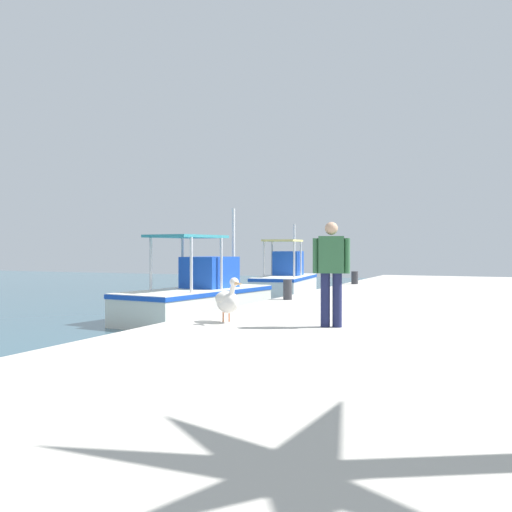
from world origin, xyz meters
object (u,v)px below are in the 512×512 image
(pelican, at_px, (227,300))
(fisherman_standing, at_px, (331,269))
(fishing_boat_second, at_px, (198,297))
(mooring_bollard_nearest, at_px, (288,290))
(fishing_boat_third, at_px, (285,282))
(mooring_bollard_second, at_px, (355,278))

(pelican, bearing_deg, fisherman_standing, -86.77)
(fishing_boat_second, xyz_separation_m, fisherman_standing, (-5.78, -5.77, 1.13))
(fishing_boat_second, height_order, pelican, fishing_boat_second)
(mooring_bollard_nearest, bearing_deg, pelican, -172.82)
(fishing_boat_third, xyz_separation_m, mooring_bollard_second, (-2.16, -3.54, 0.34))
(fisherman_standing, bearing_deg, mooring_bollard_second, 11.99)
(pelican, height_order, mooring_bollard_second, pelican)
(fisherman_standing, distance_m, mooring_bollard_nearest, 5.32)
(mooring_bollard_second, bearing_deg, fisherman_standing, -168.01)
(fishing_boat_second, relative_size, mooring_bollard_nearest, 10.91)
(fishing_boat_second, xyz_separation_m, mooring_bollard_nearest, (-1.14, -3.27, 0.40))
(fishing_boat_second, relative_size, fishing_boat_third, 1.14)
(mooring_bollard_nearest, height_order, mooring_bollard_second, mooring_bollard_nearest)
(pelican, xyz_separation_m, mooring_bollard_nearest, (4.75, 0.60, -0.14))
(fishing_boat_second, xyz_separation_m, fishing_boat_third, (8.18, 0.28, 0.03))
(fishing_boat_second, bearing_deg, pelican, -146.72)
(fishing_boat_third, xyz_separation_m, mooring_bollard_nearest, (-9.32, -3.54, 0.37))
(mooring_bollard_second, bearing_deg, fishing_boat_third, 58.65)
(fishing_boat_second, height_order, fisherman_standing, fishing_boat_second)
(pelican, relative_size, fisherman_standing, 0.49)
(fishing_boat_third, xyz_separation_m, fisherman_standing, (-13.96, -6.05, 1.10))
(fishing_boat_third, relative_size, mooring_bollard_second, 10.63)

